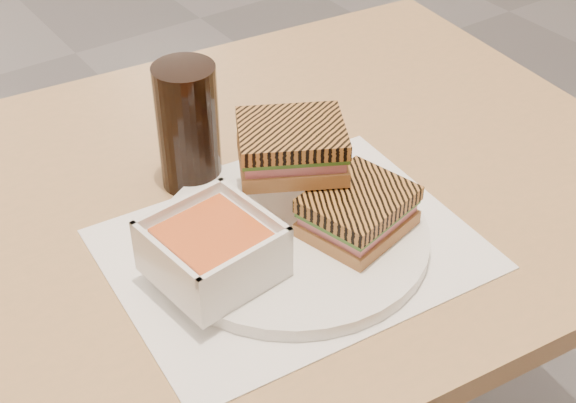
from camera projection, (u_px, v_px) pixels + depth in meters
main_table at (166, 294)px, 0.97m from camera, size 1.26×0.81×0.75m
tray_liner at (292, 249)px, 0.86m from camera, size 0.39×0.32×0.00m
plate at (292, 236)px, 0.86m from camera, size 0.29×0.29×0.02m
soup_bowl at (213, 252)px, 0.79m from camera, size 0.12×0.12×0.06m
panini_lower at (358, 212)px, 0.85m from camera, size 0.12×0.11×0.05m
panini_upper at (292, 146)px, 0.85m from camera, size 0.14×0.13×0.05m
cola_glass at (188, 127)px, 0.91m from camera, size 0.07×0.07×0.15m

